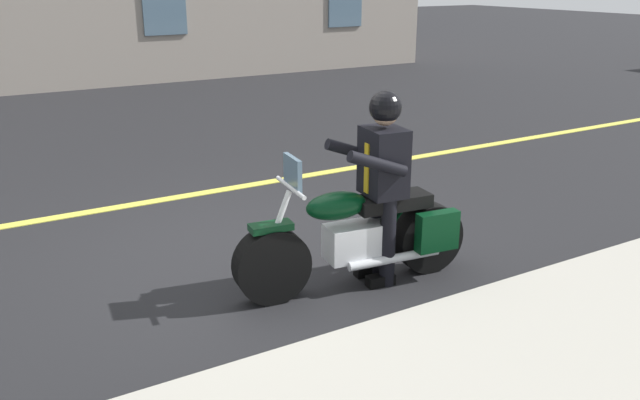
% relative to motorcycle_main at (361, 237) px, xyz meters
% --- Properties ---
extents(ground_plane, '(80.00, 80.00, 0.00)m').
position_rel_motorcycle_main_xyz_m(ground_plane, '(0.66, -1.17, -0.45)').
color(ground_plane, black).
extents(lane_center_stripe, '(60.00, 0.16, 0.01)m').
position_rel_motorcycle_main_xyz_m(lane_center_stripe, '(0.66, -3.17, -0.45)').
color(lane_center_stripe, '#E5DB4C').
rests_on(lane_center_stripe, ground_plane).
extents(motorcycle_main, '(2.22, 0.75, 1.26)m').
position_rel_motorcycle_main_xyz_m(motorcycle_main, '(0.00, 0.00, 0.00)').
color(motorcycle_main, black).
rests_on(motorcycle_main, ground_plane).
extents(rider_main, '(0.66, 0.60, 1.74)m').
position_rel_motorcycle_main_xyz_m(rider_main, '(-0.19, 0.02, 0.58)').
color(rider_main, black).
rests_on(rider_main, ground_plane).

